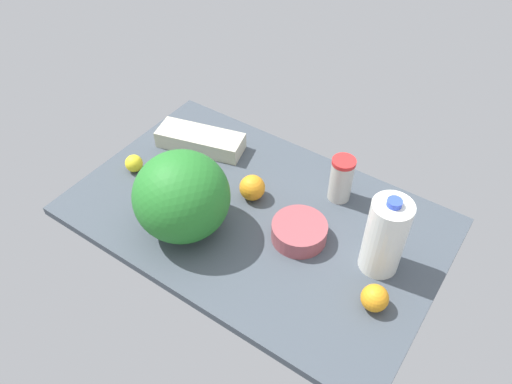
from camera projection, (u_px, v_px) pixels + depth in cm
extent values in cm
cube|color=#404952|center=(256.00, 217.00, 164.89)|extent=(120.00, 76.00, 3.00)
cylinder|color=#9A474E|center=(299.00, 231.00, 154.37)|extent=(17.35, 17.35, 6.08)
ellipsoid|color=#257629|center=(182.00, 196.00, 149.94)|extent=(29.54, 29.54, 27.78)
cube|color=beige|center=(200.00, 140.00, 185.95)|extent=(34.16, 19.38, 6.38)
cylinder|color=beige|center=(341.00, 181.00, 164.13)|extent=(7.59, 7.59, 15.01)
cylinder|color=red|center=(344.00, 162.00, 158.35)|extent=(7.82, 7.82, 1.40)
cylinder|color=white|center=(385.00, 237.00, 140.22)|extent=(11.66, 11.66, 25.52)
cylinder|color=blue|center=(395.00, 203.00, 130.60)|extent=(4.08, 4.08, 1.80)
sphere|color=orange|center=(375.00, 298.00, 136.26)|extent=(7.75, 7.75, 7.75)
sphere|color=orange|center=(252.00, 188.00, 166.26)|extent=(8.71, 8.71, 8.71)
sphere|color=yellow|center=(134.00, 163.00, 176.79)|extent=(6.28, 6.28, 6.28)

